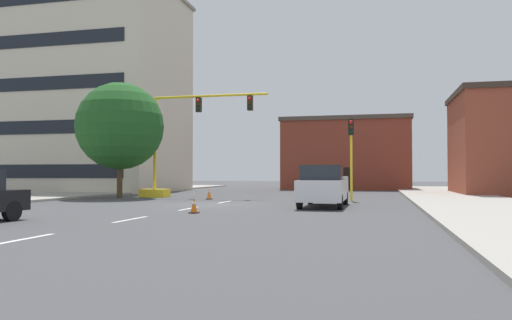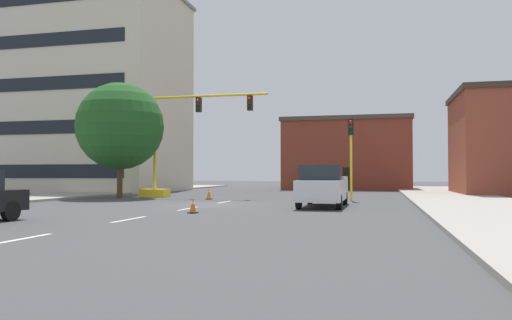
# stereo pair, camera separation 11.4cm
# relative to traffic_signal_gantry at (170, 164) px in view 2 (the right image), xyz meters

# --- Properties ---
(ground_plane) EXTENTS (160.00, 160.00, 0.00)m
(ground_plane) POSITION_rel_traffic_signal_gantry_xyz_m (5.24, -6.94, -2.23)
(ground_plane) COLOR #424244
(sidewalk_left) EXTENTS (6.00, 56.00, 0.14)m
(sidewalk_left) POSITION_rel_traffic_signal_gantry_xyz_m (-7.91, 1.06, -2.16)
(sidewalk_left) COLOR #9E998E
(sidewalk_left) RESTS_ON ground_plane
(sidewalk_right) EXTENTS (6.00, 56.00, 0.14)m
(sidewalk_right) POSITION_rel_traffic_signal_gantry_xyz_m (18.39, 1.06, -2.16)
(sidewalk_right) COLOR #9E998E
(sidewalk_right) RESTS_ON ground_plane
(lane_stripe_seg_0) EXTENTS (0.16, 2.40, 0.01)m
(lane_stripe_seg_0) POSITION_rel_traffic_signal_gantry_xyz_m (5.24, -20.94, -2.22)
(lane_stripe_seg_0) COLOR silver
(lane_stripe_seg_0) RESTS_ON ground_plane
(lane_stripe_seg_1) EXTENTS (0.16, 2.40, 0.01)m
(lane_stripe_seg_1) POSITION_rel_traffic_signal_gantry_xyz_m (5.24, -15.44, -2.22)
(lane_stripe_seg_1) COLOR silver
(lane_stripe_seg_1) RESTS_ON ground_plane
(lane_stripe_seg_2) EXTENTS (0.16, 2.40, 0.01)m
(lane_stripe_seg_2) POSITION_rel_traffic_signal_gantry_xyz_m (5.24, -9.94, -2.22)
(lane_stripe_seg_2) COLOR silver
(lane_stripe_seg_2) RESTS_ON ground_plane
(lane_stripe_seg_3) EXTENTS (0.16, 2.40, 0.01)m
(lane_stripe_seg_3) POSITION_rel_traffic_signal_gantry_xyz_m (5.24, -4.44, -2.22)
(lane_stripe_seg_3) COLOR silver
(lane_stripe_seg_3) RESTS_ON ground_plane
(building_tall_left) EXTENTS (14.99, 11.93, 18.21)m
(building_tall_left) POSITION_rel_traffic_signal_gantry_xyz_m (-11.59, 9.73, 6.89)
(building_tall_left) COLOR beige
(building_tall_left) RESTS_ON ground_plane
(building_brick_center) EXTENTS (12.79, 8.04, 7.21)m
(building_brick_center) POSITION_rel_traffic_signal_gantry_xyz_m (10.49, 20.99, 1.39)
(building_brick_center) COLOR brown
(building_brick_center) RESTS_ON ground_plane
(traffic_signal_gantry) EXTENTS (8.76, 1.20, 6.83)m
(traffic_signal_gantry) POSITION_rel_traffic_signal_gantry_xyz_m (0.00, 0.00, 0.00)
(traffic_signal_gantry) COLOR yellow
(traffic_signal_gantry) RESTS_ON ground_plane
(traffic_light_pole_right) EXTENTS (0.32, 0.47, 4.80)m
(traffic_light_pole_right) POSITION_rel_traffic_signal_gantry_xyz_m (12.10, -1.64, 1.30)
(traffic_light_pole_right) COLOR yellow
(traffic_light_pole_right) RESTS_ON ground_plane
(tree_left_near) EXTENTS (5.71, 5.71, 7.57)m
(tree_left_near) POSITION_rel_traffic_signal_gantry_xyz_m (-2.82, -1.64, 2.49)
(tree_left_near) COLOR #4C3823
(tree_left_near) RESTS_ON ground_plane
(pickup_truck_white) EXTENTS (2.03, 5.41, 1.99)m
(pickup_truck_white) POSITION_rel_traffic_signal_gantry_xyz_m (11.08, -7.27, -1.25)
(pickup_truck_white) COLOR white
(pickup_truck_white) RESTS_ON ground_plane
(traffic_cone_roadside_a) EXTENTS (0.36, 0.36, 0.62)m
(traffic_cone_roadside_a) POSITION_rel_traffic_signal_gantry_xyz_m (6.40, -12.34, -1.92)
(traffic_cone_roadside_a) COLOR black
(traffic_cone_roadside_a) RESTS_ON ground_plane
(traffic_cone_roadside_b) EXTENTS (0.36, 0.36, 0.74)m
(traffic_cone_roadside_b) POSITION_rel_traffic_signal_gantry_xyz_m (3.44, -1.90, -1.86)
(traffic_cone_roadside_b) COLOR black
(traffic_cone_roadside_b) RESTS_ON ground_plane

